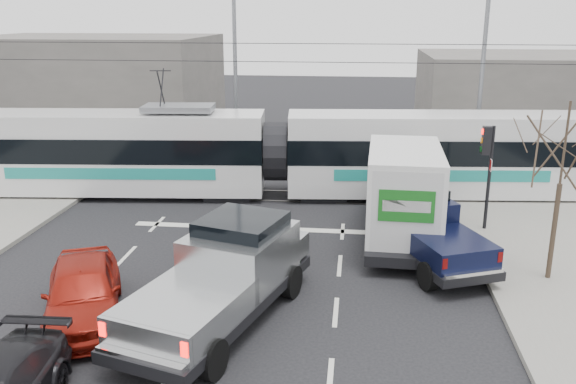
# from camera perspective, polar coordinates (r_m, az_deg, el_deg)

# --- Properties ---
(ground) EXTENTS (120.00, 120.00, 0.00)m
(ground) POSITION_cam_1_polar(r_m,az_deg,el_deg) (16.05, -1.69, -10.84)
(ground) COLOR black
(ground) RESTS_ON ground
(rails) EXTENTS (60.00, 1.60, 0.03)m
(rails) POSITION_cam_1_polar(r_m,az_deg,el_deg) (25.29, 1.54, -0.44)
(rails) COLOR #33302D
(rails) RESTS_ON ground
(building_left) EXTENTS (14.00, 10.00, 6.00)m
(building_left) POSITION_cam_1_polar(r_m,az_deg,el_deg) (39.77, -17.59, 9.42)
(building_left) COLOR slate
(building_left) RESTS_ON ground
(building_right) EXTENTS (12.00, 10.00, 5.00)m
(building_right) POSITION_cam_1_polar(r_m,az_deg,el_deg) (39.67, 21.21, 8.33)
(building_right) COLOR slate
(building_right) RESTS_ON ground
(bare_tree) EXTENTS (2.40, 2.40, 5.00)m
(bare_tree) POSITION_cam_1_polar(r_m,az_deg,el_deg) (17.86, 24.42, 3.45)
(bare_tree) COLOR #47382B
(bare_tree) RESTS_ON ground
(traffic_signal) EXTENTS (0.44, 0.44, 3.60)m
(traffic_signal) POSITION_cam_1_polar(r_m,az_deg,el_deg) (21.57, 18.15, 3.26)
(traffic_signal) COLOR black
(traffic_signal) RESTS_ON ground
(street_lamp_near) EXTENTS (2.38, 0.25, 9.00)m
(street_lamp_near) POSITION_cam_1_polar(r_m,az_deg,el_deg) (28.68, 17.38, 11.24)
(street_lamp_near) COLOR slate
(street_lamp_near) RESTS_ON ground
(street_lamp_far) EXTENTS (2.38, 0.25, 9.00)m
(street_lamp_far) POSITION_cam_1_polar(r_m,az_deg,el_deg) (30.84, -5.32, 12.22)
(street_lamp_far) COLOR slate
(street_lamp_far) RESTS_ON ground
(catenary) EXTENTS (60.00, 0.20, 7.00)m
(catenary) POSITION_cam_1_polar(r_m,az_deg,el_deg) (24.45, 1.61, 8.27)
(catenary) COLOR black
(catenary) RESTS_ON ground
(tram) EXTENTS (25.29, 4.82, 5.14)m
(tram) POSITION_cam_1_polar(r_m,az_deg,el_deg) (25.03, -1.25, 3.68)
(tram) COLOR silver
(tram) RESTS_ON ground
(silver_pickup) EXTENTS (4.02, 6.89, 2.37)m
(silver_pickup) POSITION_cam_1_polar(r_m,az_deg,el_deg) (15.23, -5.77, -7.57)
(silver_pickup) COLOR black
(silver_pickup) RESTS_ON ground
(box_truck) EXTENTS (2.48, 6.62, 3.27)m
(box_truck) POSITION_cam_1_polar(r_m,az_deg,el_deg) (20.31, 10.69, -0.27)
(box_truck) COLOR black
(box_truck) RESTS_ON ground
(navy_pickup) EXTENTS (3.71, 5.46, 2.17)m
(navy_pickup) POSITION_cam_1_polar(r_m,az_deg,el_deg) (19.05, 12.56, -3.24)
(navy_pickup) COLOR black
(navy_pickup) RESTS_ON ground
(green_car) EXTENTS (3.84, 5.70, 1.45)m
(green_car) POSITION_cam_1_polar(r_m,az_deg,el_deg) (18.38, -3.61, -4.73)
(green_car) COLOR black
(green_car) RESTS_ON ground
(red_car) EXTENTS (3.37, 4.83, 1.53)m
(red_car) POSITION_cam_1_polar(r_m,az_deg,el_deg) (16.03, -18.63, -8.78)
(red_car) COLOR maroon
(red_car) RESTS_ON ground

